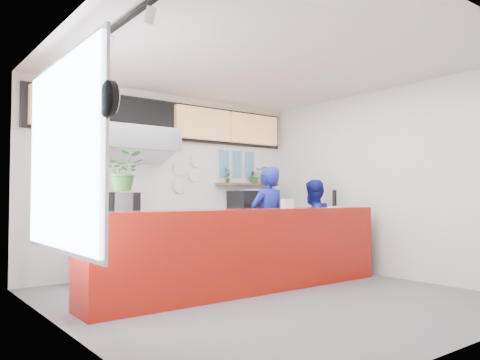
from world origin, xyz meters
TOP-DOWN VIEW (x-y plane):
  - floor at (0.00, 0.00)m, footprint 5.00×5.00m
  - ceiling at (0.00, 0.00)m, footprint 5.00×5.00m
  - wall_back at (0.00, 2.50)m, footprint 5.00×0.00m
  - wall_left at (-2.50, 0.00)m, footprint 0.00×5.00m
  - wall_right at (2.50, 0.00)m, footprint 0.00×5.00m
  - service_counter at (0.00, 0.40)m, footprint 4.50×0.60m
  - cream_band at (0.00, 2.49)m, footprint 5.00×0.02m
  - prep_bench at (-0.80, 2.20)m, footprint 1.80×0.60m
  - panini_oven at (-1.06, 2.20)m, footprint 0.55×0.55m
  - extraction_hood at (-0.80, 2.15)m, footprint 1.20×0.70m
  - hood_lip at (-0.80, 2.15)m, footprint 1.20×0.69m
  - right_bench at (1.50, 2.20)m, footprint 1.80×0.60m
  - espresso_machine at (1.52, 2.20)m, footprint 0.74×0.53m
  - espresso_tray at (1.52, 2.20)m, footprint 0.68×0.59m
  - herb_shelf at (1.60, 2.40)m, footprint 1.40×0.18m
  - menu_board_far_left at (-1.75, 2.38)m, footprint 1.10×0.10m
  - menu_board_mid_left at (-0.59, 2.38)m, footprint 1.10×0.10m
  - menu_board_mid_right at (0.57, 2.38)m, footprint 1.10×0.10m
  - menu_board_far_right at (1.73, 2.38)m, footprint 1.10×0.10m
  - soffit at (0.00, 2.46)m, footprint 4.80×0.04m
  - window_pane at (-2.47, 0.30)m, footprint 0.04×2.20m
  - window_frame at (-2.45, 0.30)m, footprint 0.03×2.30m
  - wall_clock_rim at (-2.46, -0.90)m, footprint 0.05×0.30m
  - wall_clock_face at (-2.43, -0.90)m, footprint 0.02×0.26m
  - track_rail at (-2.10, 0.00)m, footprint 0.05×2.40m
  - dec_plate_a at (0.15, 2.47)m, footprint 0.24×0.03m
  - dec_plate_b at (0.45, 2.47)m, footprint 0.24×0.03m
  - dec_plate_c at (0.15, 2.47)m, footprint 0.24×0.03m
  - dec_plate_d at (0.50, 2.47)m, footprint 0.24×0.03m
  - photo_frame_a at (1.10, 2.48)m, footprint 0.20×0.02m
  - photo_frame_b at (1.40, 2.48)m, footprint 0.20×0.02m
  - photo_frame_c at (1.70, 2.48)m, footprint 0.20×0.02m
  - photo_frame_d at (1.10, 2.48)m, footprint 0.20×0.02m
  - photo_frame_e at (1.40, 2.48)m, footprint 0.20×0.02m
  - photo_frame_f at (1.70, 2.48)m, footprint 0.20×0.02m
  - staff_center at (0.89, 1.01)m, footprint 0.64×0.43m
  - staff_right at (1.93, 1.04)m, footprint 0.79×0.63m
  - herb_a at (1.12, 2.40)m, footprint 0.18×0.16m
  - herb_c at (1.76, 2.40)m, footprint 0.28×0.25m
  - herb_d at (2.04, 2.40)m, footprint 0.24×0.22m
  - glass_vase at (-1.76, 0.39)m, footprint 0.25×0.25m
  - basil_vase at (-1.76, 0.39)m, footprint 0.50×0.47m
  - napkin_holder at (0.69, 0.36)m, footprint 0.17×0.12m
  - white_plate at (1.63, 0.30)m, footprint 0.25×0.25m
  - pepper_mill at (1.63, 0.30)m, footprint 0.08×0.08m

SIDE VIEW (x-z plane):
  - floor at x=0.00m, z-range 0.00..0.00m
  - prep_bench at x=-0.80m, z-range 0.00..0.90m
  - right_bench at x=1.50m, z-range 0.00..0.90m
  - service_counter at x=0.00m, z-range 0.00..1.10m
  - staff_right at x=1.93m, z-range 0.00..1.55m
  - staff_center at x=0.89m, z-range 0.00..1.73m
  - white_plate at x=1.63m, z-range 1.10..1.12m
  - panini_oven at x=-1.06m, z-range 0.90..1.33m
  - espresso_machine at x=1.52m, z-range 0.90..1.37m
  - napkin_holder at x=0.69m, z-range 1.10..1.23m
  - glass_vase at x=-1.76m, z-range 1.10..1.34m
  - pepper_mill at x=1.63m, z-range 1.11..1.37m
  - espresso_tray at x=1.52m, z-range 1.35..1.40m
  - dec_plate_c at x=0.15m, z-range 1.33..1.57m
  - wall_back at x=0.00m, z-range -1.00..4.00m
  - wall_left at x=-2.50m, z-range -1.00..4.00m
  - wall_right at x=2.50m, z-range -1.00..4.00m
  - herb_shelf at x=1.60m, z-range 1.48..1.52m
  - basil_vase at x=-1.76m, z-range 1.32..1.77m
  - dec_plate_b at x=0.45m, z-range 1.53..1.77m
  - herb_c at x=1.76m, z-range 1.52..1.81m
  - herb_a at x=1.12m, z-range 1.52..1.82m
  - herb_d at x=2.04m, z-range 1.52..1.86m
  - window_pane at x=-2.47m, z-range 0.75..2.65m
  - window_frame at x=-2.45m, z-range 0.70..2.70m
  - dec_plate_a at x=0.15m, z-range 1.63..1.87m
  - photo_frame_d at x=1.10m, z-range 1.62..1.88m
  - photo_frame_e at x=1.40m, z-range 1.62..1.88m
  - photo_frame_f at x=1.70m, z-range 1.62..1.88m
  - dec_plate_d at x=0.50m, z-range 1.78..2.02m
  - hood_lip at x=-0.80m, z-range 1.79..2.11m
  - photo_frame_a at x=1.10m, z-range 1.88..2.12m
  - photo_frame_b at x=1.40m, z-range 1.88..2.12m
  - photo_frame_c at x=1.70m, z-range 1.88..2.12m
  - wall_clock_rim at x=-2.46m, z-range 1.90..2.20m
  - wall_clock_face at x=-2.43m, z-range 1.92..2.18m
  - extraction_hood at x=-0.80m, z-range 1.98..2.32m
  - menu_board_far_left at x=-1.75m, z-range 2.27..2.82m
  - menu_board_mid_left at x=-0.59m, z-range 2.27..2.82m
  - menu_board_mid_right at x=0.57m, z-range 2.27..2.82m
  - menu_board_far_right at x=1.73m, z-range 2.27..2.82m
  - soffit at x=0.00m, z-range 2.22..2.88m
  - cream_band at x=0.00m, z-range 2.20..3.00m
  - track_rail at x=-2.10m, z-range 2.92..2.96m
  - ceiling at x=0.00m, z-range 3.00..3.00m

